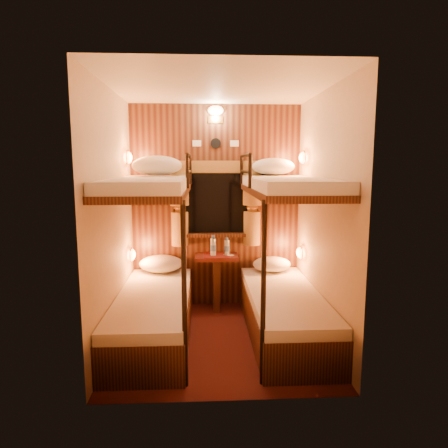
{
  "coord_description": "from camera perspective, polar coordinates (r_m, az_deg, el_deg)",
  "views": [
    {
      "loc": [
        -0.15,
        -3.73,
        1.7
      ],
      "look_at": [
        0.05,
        0.15,
        1.13
      ],
      "focal_mm": 32.0,
      "sensor_mm": 36.0,
      "label": 1
    }
  ],
  "objects": [
    {
      "name": "back_panel",
      "position": [
        4.79,
        -1.18,
        2.43
      ],
      "size": [
        2.0,
        0.03,
        2.4
      ],
      "primitive_type": "cube",
      "color": "black",
      "rests_on": "floor"
    },
    {
      "name": "bottle_left",
      "position": [
        4.66,
        -1.55,
        -3.29
      ],
      "size": [
        0.07,
        0.07,
        0.24
      ],
      "rotation": [
        0.0,
        0.0,
        0.12
      ],
      "color": "#99BFE5",
      "rests_on": "table"
    },
    {
      "name": "table",
      "position": [
        4.76,
        -1.07,
        -7.24
      ],
      "size": [
        0.5,
        0.34,
        0.66
      ],
      "color": "#551713",
      "rests_on": "floor"
    },
    {
      "name": "pillow_upper_right",
      "position": [
        4.62,
        7.06,
        8.15
      ],
      "size": [
        0.49,
        0.35,
        0.19
      ],
      "primitive_type": "ellipsoid",
      "color": "white",
      "rests_on": "bunk_right"
    },
    {
      "name": "reading_lamps",
      "position": [
        4.46,
        -1.04,
        2.49
      ],
      "size": [
        2.0,
        0.2,
        1.25
      ],
      "color": "orange",
      "rests_on": "wall_left"
    },
    {
      "name": "pillow_lower_right",
      "position": [
        4.75,
        6.83,
        -5.72
      ],
      "size": [
        0.45,
        0.32,
        0.18
      ],
      "primitive_type": "ellipsoid",
      "color": "white",
      "rests_on": "bunk_right"
    },
    {
      "name": "wall_right",
      "position": [
        3.94,
        14.04,
        0.86
      ],
      "size": [
        0.0,
        2.4,
        2.4
      ],
      "primitive_type": "plane",
      "rotation": [
        1.57,
        0.0,
        -1.57
      ],
      "color": "#C6B293",
      "rests_on": "floor"
    },
    {
      "name": "bottle_right",
      "position": [
        4.68,
        0.41,
        -3.39
      ],
      "size": [
        0.06,
        0.06,
        0.21
      ],
      "rotation": [
        0.0,
        0.0,
        0.31
      ],
      "color": "#99BFE5",
      "rests_on": "table"
    },
    {
      "name": "bunk_right",
      "position": [
        4.05,
        8.6,
        -8.06
      ],
      "size": [
        0.72,
        1.9,
        1.82
      ],
      "color": "black",
      "rests_on": "floor"
    },
    {
      "name": "ceiling",
      "position": [
        3.8,
        -0.7,
        19.04
      ],
      "size": [
        2.1,
        2.1,
        0.0
      ],
      "primitive_type": "plane",
      "rotation": [
        3.14,
        0.0,
        0.0
      ],
      "color": "silver",
      "rests_on": "wall_back"
    },
    {
      "name": "bunk_left",
      "position": [
        4.0,
        -10.11,
        -8.31
      ],
      "size": [
        0.72,
        1.9,
        1.82
      ],
      "color": "black",
      "rests_on": "floor"
    },
    {
      "name": "back_fixtures",
      "position": [
        4.76,
        -1.2,
        15.0
      ],
      "size": [
        0.54,
        0.09,
        0.48
      ],
      "color": "black",
      "rests_on": "back_panel"
    },
    {
      "name": "wall_front",
      "position": [
        2.73,
        0.24,
        -2.15
      ],
      "size": [
        2.4,
        0.0,
        2.4
      ],
      "primitive_type": "plane",
      "rotation": [
        -1.57,
        0.0,
        0.0
      ],
      "color": "#C6B293",
      "rests_on": "floor"
    },
    {
      "name": "wall_left",
      "position": [
        3.86,
        -15.68,
        0.65
      ],
      "size": [
        0.0,
        2.4,
        2.4
      ],
      "primitive_type": "plane",
      "rotation": [
        1.57,
        0.0,
        1.57
      ],
      "color": "#C6B293",
      "rests_on": "floor"
    },
    {
      "name": "window",
      "position": [
        4.77,
        -1.16,
        2.17
      ],
      "size": [
        1.0,
        0.12,
        0.79
      ],
      "color": "black",
      "rests_on": "back_panel"
    },
    {
      "name": "sachet_b",
      "position": [
        4.69,
        0.87,
        -4.47
      ],
      "size": [
        0.1,
        0.09,
        0.01
      ],
      "primitive_type": "cube",
      "rotation": [
        0.0,
        0.0,
        0.5
      ],
      "color": "silver",
      "rests_on": "table"
    },
    {
      "name": "floor",
      "position": [
        4.1,
        -0.64,
        -16.07
      ],
      "size": [
        2.1,
        2.1,
        0.0
      ],
      "primitive_type": "plane",
      "color": "#3D1011",
      "rests_on": "ground"
    },
    {
      "name": "sachet_a",
      "position": [
        4.72,
        0.54,
        -4.39
      ],
      "size": [
        0.11,
        0.09,
        0.01
      ],
      "primitive_type": "cube",
      "rotation": [
        0.0,
        0.0,
        -0.3
      ],
      "color": "silver",
      "rests_on": "table"
    },
    {
      "name": "curtains",
      "position": [
        4.72,
        -1.15,
        3.12
      ],
      "size": [
        1.1,
        0.22,
        1.0
      ],
      "color": "olive",
      "rests_on": "back_panel"
    },
    {
      "name": "wall_back",
      "position": [
        4.81,
        -1.18,
        2.45
      ],
      "size": [
        2.4,
        0.0,
        2.4
      ],
      "primitive_type": "plane",
      "rotation": [
        1.57,
        0.0,
        0.0
      ],
      "color": "#C6B293",
      "rests_on": "floor"
    },
    {
      "name": "pillow_upper_left",
      "position": [
        4.43,
        -9.56,
        8.24
      ],
      "size": [
        0.55,
        0.39,
        0.21
      ],
      "primitive_type": "ellipsoid",
      "color": "white",
      "rests_on": "bunk_left"
    },
    {
      "name": "pillow_lower_left",
      "position": [
        4.75,
        -8.98,
        -5.62
      ],
      "size": [
        0.51,
        0.36,
        0.2
      ],
      "primitive_type": "ellipsoid",
      "color": "white",
      "rests_on": "bunk_left"
    }
  ]
}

